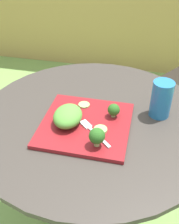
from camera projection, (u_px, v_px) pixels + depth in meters
bamboo_fence at (136, 7)px, 2.51m from camera, size 8.00×0.08×1.22m
patio_table at (93, 172)px, 1.16m from camera, size 0.83×0.83×0.75m
salad_plate at (86, 124)px, 0.93m from camera, size 0.29×0.29×0.01m
drinking_glass at (161, 101)px, 0.96m from camera, size 0.07×0.07×0.13m
fork at (92, 131)px, 0.89m from camera, size 0.12×0.12×0.00m
lettuce_mound at (68, 116)px, 0.91m from camera, size 0.09×0.12×0.06m
broccoli_floret_0 at (114, 110)px, 0.94m from camera, size 0.04×0.04×0.05m
broccoli_floret_1 at (97, 136)px, 0.82m from camera, size 0.05×0.05×0.06m
cucumber_slice_0 at (84, 105)px, 1.01m from camera, size 0.04×0.04×0.01m
cucumber_slice_1 at (101, 130)px, 0.90m from camera, size 0.04×0.04×0.01m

